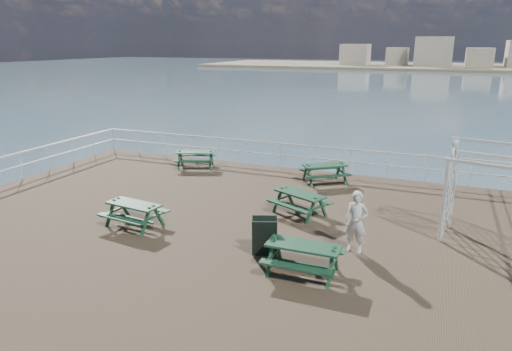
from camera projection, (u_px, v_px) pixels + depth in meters
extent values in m
cube|color=brown|center=(204.00, 228.00, 13.57)|extent=(18.00, 14.00, 0.30)
plane|color=#415E6E|center=(381.00, 111.00, 49.60)|extent=(300.00, 300.00, 0.00)
cube|color=tan|center=(482.00, 68.00, 128.35)|extent=(160.00, 40.00, 0.80)
cube|color=beige|center=(356.00, 54.00, 137.52)|extent=(8.00, 8.00, 6.00)
cube|color=beige|center=(397.00, 56.00, 133.27)|extent=(6.00, 8.00, 5.00)
cube|color=beige|center=(434.00, 51.00, 129.20)|extent=(10.00, 8.00, 8.00)
cube|color=beige|center=(480.00, 57.00, 125.24)|extent=(7.00, 8.00, 5.00)
cylinder|color=brown|center=(121.00, 186.00, 21.53)|extent=(0.36, 0.36, 2.10)
cylinder|color=brown|center=(468.00, 235.00, 16.05)|extent=(0.36, 0.36, 2.10)
cube|color=silver|center=(281.00, 144.00, 19.32)|extent=(17.70, 0.07, 0.07)
cube|color=silver|center=(281.00, 155.00, 19.46)|extent=(17.70, 0.05, 0.05)
cylinder|color=silver|center=(113.00, 139.00, 22.69)|extent=(0.05, 0.05, 1.10)
cube|color=#163D23|center=(195.00, 152.00, 19.51)|extent=(1.73, 1.15, 0.05)
cube|color=#163D23|center=(197.00, 155.00, 20.10)|extent=(1.59, 0.77, 0.04)
cube|color=#163D23|center=(194.00, 161.00, 19.07)|extent=(1.59, 0.77, 0.04)
cube|color=#163D23|center=(180.00, 158.00, 19.61)|extent=(0.52, 1.24, 0.05)
cube|color=#163D23|center=(211.00, 159.00, 19.57)|extent=(0.52, 1.24, 0.05)
cube|color=#163D23|center=(181.00, 158.00, 19.88)|extent=(0.23, 0.46, 0.78)
cube|color=#163D23|center=(179.00, 161.00, 19.37)|extent=(0.23, 0.46, 0.78)
cube|color=#163D23|center=(212.00, 158.00, 19.84)|extent=(0.23, 0.46, 0.78)
cube|color=#163D23|center=(210.00, 161.00, 19.33)|extent=(0.23, 0.46, 0.78)
cube|color=#163D23|center=(196.00, 162.00, 19.64)|extent=(1.37, 0.57, 0.05)
cube|color=#163D23|center=(300.00, 194.00, 14.11)|extent=(1.75, 1.25, 0.05)
cube|color=#163D23|center=(311.00, 198.00, 14.55)|extent=(1.58, 0.88, 0.05)
cube|color=#163D23|center=(288.00, 206.00, 13.83)|extent=(1.58, 0.88, 0.05)
cube|color=#163D23|center=(284.00, 197.00, 14.67)|extent=(0.61, 1.23, 0.05)
cube|color=#163D23|center=(317.00, 208.00, 13.72)|extent=(0.61, 1.23, 0.05)
cube|color=#163D23|center=(289.00, 197.00, 14.86)|extent=(0.26, 0.46, 0.80)
cube|color=#163D23|center=(278.00, 200.00, 14.50)|extent=(0.26, 0.46, 0.80)
cube|color=#163D23|center=(322.00, 207.00, 13.91)|extent=(0.26, 0.46, 0.80)
cube|color=#163D23|center=(311.00, 211.00, 13.55)|extent=(0.26, 0.46, 0.80)
cube|color=#163D23|center=(300.00, 207.00, 14.24)|extent=(1.36, 0.66, 0.05)
cube|color=#163D23|center=(325.00, 165.00, 17.36)|extent=(1.71, 1.49, 0.05)
cube|color=#163D23|center=(319.00, 168.00, 17.95)|extent=(1.46, 1.16, 0.05)
cube|color=#163D23|center=(330.00, 176.00, 16.92)|extent=(1.46, 1.16, 0.05)
cube|color=#163D23|center=(308.00, 174.00, 17.28)|extent=(0.84, 1.11, 0.05)
cube|color=#163D23|center=(341.00, 171.00, 17.60)|extent=(0.84, 1.11, 0.05)
cube|color=#163D23|center=(305.00, 173.00, 17.55)|extent=(0.34, 0.42, 0.80)
cube|color=#163D23|center=(310.00, 177.00, 17.04)|extent=(0.34, 0.42, 0.80)
cube|color=#163D23|center=(338.00, 171.00, 17.87)|extent=(0.34, 0.42, 0.80)
cube|color=#163D23|center=(344.00, 174.00, 17.35)|extent=(0.34, 0.42, 0.80)
cube|color=#163D23|center=(324.00, 177.00, 17.48)|extent=(1.22, 0.92, 0.05)
cube|color=#163D23|center=(133.00, 204.00, 13.20)|extent=(1.69, 0.82, 0.05)
cube|color=#163D23|center=(147.00, 207.00, 13.73)|extent=(1.65, 0.42, 0.05)
cube|color=#163D23|center=(120.00, 219.00, 12.82)|extent=(1.65, 0.42, 0.05)
cube|color=#163D23|center=(117.00, 209.00, 13.60)|extent=(0.23, 1.31, 0.05)
cube|color=#163D23|center=(152.00, 218.00, 12.96)|extent=(0.23, 1.31, 0.05)
cube|color=#163D23|center=(124.00, 208.00, 13.84)|extent=(0.13, 0.47, 0.79)
cube|color=#163D23|center=(110.00, 214.00, 13.38)|extent=(0.13, 0.47, 0.79)
cube|color=#163D23|center=(158.00, 216.00, 13.20)|extent=(0.13, 0.47, 0.79)
cube|color=#163D23|center=(146.00, 222.00, 12.75)|extent=(0.13, 0.47, 0.79)
cube|color=#163D23|center=(135.00, 219.00, 13.33)|extent=(1.45, 0.24, 0.05)
cube|color=#163D23|center=(303.00, 246.00, 10.45)|extent=(1.70, 0.68, 0.06)
cube|color=#163D23|center=(309.00, 247.00, 11.03)|extent=(1.69, 0.26, 0.05)
cube|color=#163D23|center=(296.00, 267.00, 10.02)|extent=(1.69, 0.26, 0.05)
cube|color=#163D23|center=(274.00, 252.00, 10.78)|extent=(0.09, 1.36, 0.06)
cube|color=#163D23|center=(333.00, 263.00, 10.28)|extent=(0.09, 1.36, 0.06)
cube|color=#163D23|center=(278.00, 249.00, 11.04)|extent=(0.08, 0.49, 0.82)
cube|color=#163D23|center=(270.00, 259.00, 10.54)|extent=(0.08, 0.49, 0.82)
cube|color=#163D23|center=(336.00, 259.00, 10.54)|extent=(0.08, 0.49, 0.82)
cube|color=#163D23|center=(330.00, 270.00, 10.04)|extent=(0.08, 0.49, 0.82)
cube|color=#163D23|center=(303.00, 264.00, 10.57)|extent=(1.50, 0.09, 0.06)
cube|color=silver|center=(444.00, 202.00, 12.07)|extent=(0.10, 0.10, 2.23)
cube|color=silver|center=(453.00, 191.00, 12.95)|extent=(0.10, 0.10, 2.23)
cube|color=silver|center=(493.00, 166.00, 11.19)|extent=(2.20, 0.55, 0.07)
cube|color=silver|center=(499.00, 157.00, 12.07)|extent=(2.20, 0.55, 0.07)
cube|color=silver|center=(499.00, 143.00, 11.49)|extent=(2.19, 0.54, 0.07)
cube|color=black|center=(264.00, 239.00, 11.28)|extent=(0.67, 0.46, 1.02)
cube|color=black|center=(265.00, 236.00, 11.48)|extent=(0.67, 0.46, 1.02)
imported|color=silver|center=(356.00, 222.00, 11.53)|extent=(0.62, 0.43, 1.62)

